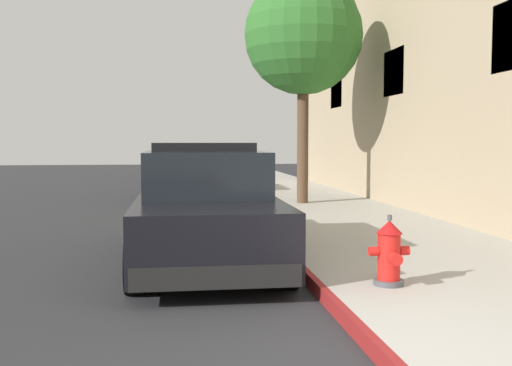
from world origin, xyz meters
TOP-DOWN VIEW (x-y plane):
  - ground_plane at (-4.21, 10.00)m, footprint 33.04×60.00m
  - sidewalk_pavement at (1.79, 10.00)m, footprint 3.58×60.00m
  - curb_painted_edge at (-0.04, 10.00)m, footprint 0.08×60.00m
  - police_cruiser at (-1.18, 4.44)m, footprint 1.94×4.84m
  - parked_car_silver_ahead at (-1.07, 14.67)m, footprint 1.94×4.84m
  - parked_car_dark_far at (-1.01, 22.51)m, footprint 1.94×4.84m
  - fire_hydrant at (0.68, 2.10)m, footprint 0.44×0.40m
  - street_tree at (1.55, 10.54)m, footprint 2.93×2.93m

SIDE VIEW (x-z plane):
  - ground_plane at x=-4.21m, z-range -0.20..0.00m
  - sidewalk_pavement at x=1.79m, z-range 0.00..0.16m
  - curb_painted_edge at x=-0.04m, z-range 0.00..0.16m
  - fire_hydrant at x=0.68m, z-range 0.13..0.89m
  - parked_car_silver_ahead at x=-1.07m, z-range -0.04..1.52m
  - parked_car_dark_far at x=-1.01m, z-range -0.04..1.52m
  - police_cruiser at x=-1.18m, z-range -0.10..1.58m
  - street_tree at x=1.55m, z-range 1.48..7.12m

